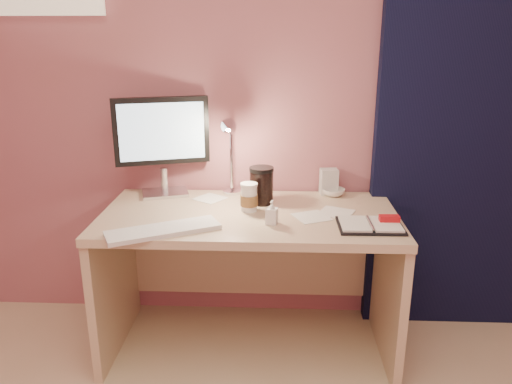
{
  "coord_description": "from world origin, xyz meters",
  "views": [
    {
      "loc": [
        0.13,
        -0.84,
        1.54
      ],
      "look_at": [
        0.03,
        1.33,
        0.85
      ],
      "focal_mm": 35.0,
      "sensor_mm": 36.0,
      "label": 1
    }
  ],
  "objects_px": {
    "lotion_bottle": "(272,212)",
    "dark_jar": "(261,187)",
    "monitor": "(162,137)",
    "keyboard": "(163,230)",
    "bowl": "(333,192)",
    "product_box": "(329,182)",
    "planner": "(372,225)",
    "coffee_cup": "(249,198)",
    "desk": "(250,250)",
    "desk_lamp": "(229,149)"
  },
  "relations": [
    {
      "from": "desk",
      "to": "bowl",
      "type": "bearing_deg",
      "value": 26.12
    },
    {
      "from": "product_box",
      "to": "keyboard",
      "type": "bearing_deg",
      "value": -149.5
    },
    {
      "from": "monitor",
      "to": "lotion_bottle",
      "type": "xyz_separation_m",
      "value": [
        0.57,
        -0.4,
        -0.25
      ]
    },
    {
      "from": "lotion_bottle",
      "to": "desk_lamp",
      "type": "xyz_separation_m",
      "value": [
        -0.22,
        0.33,
        0.21
      ]
    },
    {
      "from": "lotion_bottle",
      "to": "dark_jar",
      "type": "xyz_separation_m",
      "value": [
        -0.06,
        0.28,
        0.03
      ]
    },
    {
      "from": "desk",
      "to": "keyboard",
      "type": "relative_size",
      "value": 2.91
    },
    {
      "from": "lotion_bottle",
      "to": "dark_jar",
      "type": "distance_m",
      "value": 0.29
    },
    {
      "from": "keyboard",
      "to": "bowl",
      "type": "bearing_deg",
      "value": 7.78
    },
    {
      "from": "monitor",
      "to": "desk_lamp",
      "type": "bearing_deg",
      "value": -28.4
    },
    {
      "from": "keyboard",
      "to": "desk_lamp",
      "type": "height_order",
      "value": "desk_lamp"
    },
    {
      "from": "keyboard",
      "to": "desk",
      "type": "bearing_deg",
      "value": 16.26
    },
    {
      "from": "desk",
      "to": "desk_lamp",
      "type": "xyz_separation_m",
      "value": [
        -0.11,
        0.12,
        0.49
      ]
    },
    {
      "from": "desk",
      "to": "keyboard",
      "type": "bearing_deg",
      "value": -136.74
    },
    {
      "from": "planner",
      "to": "dark_jar",
      "type": "relative_size",
      "value": 1.71
    },
    {
      "from": "bowl",
      "to": "dark_jar",
      "type": "distance_m",
      "value": 0.4
    },
    {
      "from": "lotion_bottle",
      "to": "monitor",
      "type": "bearing_deg",
      "value": 145.02
    },
    {
      "from": "dark_jar",
      "to": "desk_lamp",
      "type": "relative_size",
      "value": 0.39
    },
    {
      "from": "monitor",
      "to": "desk_lamp",
      "type": "height_order",
      "value": "monitor"
    },
    {
      "from": "coffee_cup",
      "to": "bowl",
      "type": "relative_size",
      "value": 1.15
    },
    {
      "from": "monitor",
      "to": "keyboard",
      "type": "height_order",
      "value": "monitor"
    },
    {
      "from": "monitor",
      "to": "planner",
      "type": "distance_m",
      "value": 1.13
    },
    {
      "from": "keyboard",
      "to": "bowl",
      "type": "height_order",
      "value": "bowl"
    },
    {
      "from": "coffee_cup",
      "to": "desk",
      "type": "bearing_deg",
      "value": 86.88
    },
    {
      "from": "planner",
      "to": "desk",
      "type": "bearing_deg",
      "value": 156.65
    },
    {
      "from": "desk",
      "to": "planner",
      "type": "height_order",
      "value": "planner"
    },
    {
      "from": "planner",
      "to": "lotion_bottle",
      "type": "bearing_deg",
      "value": 176.81
    },
    {
      "from": "planner",
      "to": "product_box",
      "type": "height_order",
      "value": "product_box"
    },
    {
      "from": "lotion_bottle",
      "to": "product_box",
      "type": "bearing_deg",
      "value": 56.91
    },
    {
      "from": "monitor",
      "to": "keyboard",
      "type": "xyz_separation_m",
      "value": [
        0.11,
        -0.52,
        -0.3
      ]
    },
    {
      "from": "coffee_cup",
      "to": "bowl",
      "type": "bearing_deg",
      "value": 30.31
    },
    {
      "from": "planner",
      "to": "desk_lamp",
      "type": "distance_m",
      "value": 0.79
    },
    {
      "from": "coffee_cup",
      "to": "keyboard",
      "type": "bearing_deg",
      "value": -140.34
    },
    {
      "from": "keyboard",
      "to": "planner",
      "type": "xyz_separation_m",
      "value": [
        0.9,
        0.1,
        0.0
      ]
    },
    {
      "from": "lotion_bottle",
      "to": "coffee_cup",
      "type": "bearing_deg",
      "value": 123.44
    },
    {
      "from": "monitor",
      "to": "bowl",
      "type": "bearing_deg",
      "value": -15.88
    },
    {
      "from": "dark_jar",
      "to": "desk_lamp",
      "type": "xyz_separation_m",
      "value": [
        -0.16,
        0.05,
        0.18
      ]
    },
    {
      "from": "monitor",
      "to": "keyboard",
      "type": "bearing_deg",
      "value": -95.47
    },
    {
      "from": "desk_lamp",
      "to": "monitor",
      "type": "bearing_deg",
      "value": 167.67
    },
    {
      "from": "coffee_cup",
      "to": "product_box",
      "type": "relative_size",
      "value": 1.01
    },
    {
      "from": "desk",
      "to": "keyboard",
      "type": "distance_m",
      "value": 0.54
    },
    {
      "from": "desk",
      "to": "desk_lamp",
      "type": "height_order",
      "value": "desk_lamp"
    },
    {
      "from": "product_box",
      "to": "desk_lamp",
      "type": "bearing_deg",
      "value": -173.38
    },
    {
      "from": "product_box",
      "to": "lotion_bottle",
      "type": "bearing_deg",
      "value": -129.74
    },
    {
      "from": "monitor",
      "to": "product_box",
      "type": "distance_m",
      "value": 0.9
    },
    {
      "from": "planner",
      "to": "keyboard",
      "type": "bearing_deg",
      "value": -174.12
    },
    {
      "from": "dark_jar",
      "to": "product_box",
      "type": "relative_size",
      "value": 1.23
    },
    {
      "from": "keyboard",
      "to": "bowl",
      "type": "distance_m",
      "value": 0.95
    },
    {
      "from": "desk",
      "to": "bowl",
      "type": "xyz_separation_m",
      "value": [
        0.43,
        0.21,
        0.24
      ]
    },
    {
      "from": "dark_jar",
      "to": "planner",
      "type": "bearing_deg",
      "value": -31.43
    },
    {
      "from": "coffee_cup",
      "to": "desk_lamp",
      "type": "distance_m",
      "value": 0.28
    }
  ]
}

